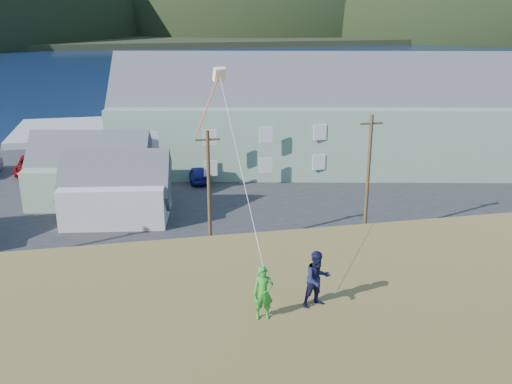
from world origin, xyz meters
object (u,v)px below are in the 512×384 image
at_px(shed_palegreen_near, 90,171).
at_px(kite_flyer_navy, 317,279).
at_px(kite_flyer_green, 263,293).
at_px(lodge, 313,116).
at_px(wharf, 121,130).
at_px(shed_white, 116,189).
at_px(shed_palegreen_far, 160,133).

distance_m(shed_palegreen_near, kite_flyer_navy, 34.12).
bearing_deg(kite_flyer_green, lodge, 74.43).
bearing_deg(wharf, lodge, -45.66).
distance_m(lodge, shed_white, 22.18).
relative_size(lodge, shed_palegreen_far, 3.83).
bearing_deg(shed_palegreen_near, kite_flyer_green, -64.95).
bearing_deg(kite_flyer_green, wharf, 99.17).
bearing_deg(shed_palegreen_far, kite_flyer_green, -74.66).
xyz_separation_m(wharf, lodge, (19.45, -19.90, 4.86)).
height_order(wharf, lodge, lodge).
bearing_deg(shed_palegreen_far, lodge, -13.89).
bearing_deg(shed_white, wharf, 99.22).
bearing_deg(shed_palegreen_near, lodge, 28.62).
distance_m(lodge, shed_palegreen_far, 16.96).
relative_size(lodge, shed_white, 4.56).
relative_size(shed_palegreen_far, kite_flyer_navy, 5.83).
bearing_deg(shed_palegreen_near, kite_flyer_navy, -61.82).
xyz_separation_m(wharf, shed_white, (0.50, -31.10, 2.08)).
relative_size(lodge, shed_palegreen_near, 3.74).
height_order(wharf, shed_white, shed_white).
bearing_deg(lodge, shed_palegreen_far, 164.46).
distance_m(shed_white, kite_flyer_navy, 29.07).
bearing_deg(kite_flyer_navy, shed_palegreen_near, 93.73).
height_order(lodge, kite_flyer_green, lodge).
bearing_deg(kite_flyer_navy, lodge, 60.54).
xyz_separation_m(lodge, kite_flyer_green, (-13.40, -39.16, 2.73)).
xyz_separation_m(shed_palegreen_far, kite_flyer_green, (1.44, -46.88, 5.55)).
relative_size(shed_white, shed_palegreen_far, 0.84).
relative_size(lodge, kite_flyer_green, 24.25).
relative_size(kite_flyer_green, kite_flyer_navy, 0.92).
xyz_separation_m(shed_palegreen_near, shed_white, (2.24, -4.72, -0.18)).
height_order(lodge, shed_white, lodge).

